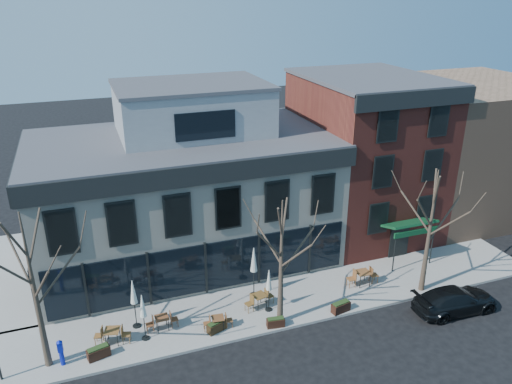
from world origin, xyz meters
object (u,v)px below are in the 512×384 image
object	(u,v)px
parked_sedan	(455,300)
cafe_set_0	(112,335)
call_box	(61,352)
umbrella_0	(133,295)

from	to	relation	value
parked_sedan	cafe_set_0	xyz separation A→B (m)	(-18.01, 3.46, -0.06)
call_box	cafe_set_0	size ratio (longest dim) A/B	0.76
call_box	cafe_set_0	xyz separation A→B (m)	(2.38, 0.78, -0.26)
call_box	cafe_set_0	world-z (taller)	call_box
cafe_set_0	umbrella_0	bearing A→B (deg)	36.15
parked_sedan	call_box	bearing A→B (deg)	84.30
call_box	umbrella_0	xyz separation A→B (m)	(3.65, 1.72, 1.22)
umbrella_0	cafe_set_0	bearing A→B (deg)	-143.85
parked_sedan	call_box	size ratio (longest dim) A/B	3.42
parked_sedan	umbrella_0	xyz separation A→B (m)	(-16.74, 4.39, 1.42)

